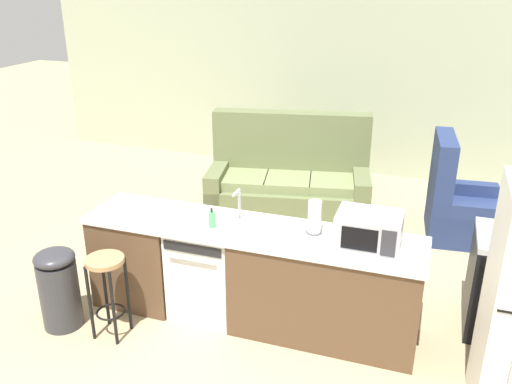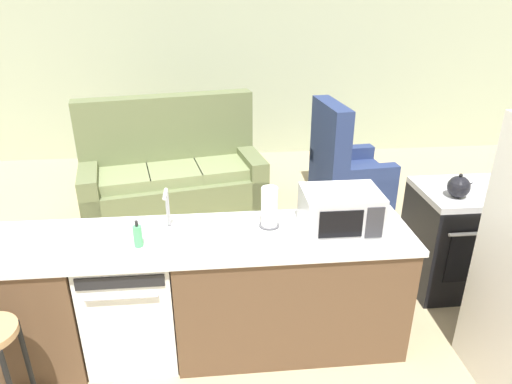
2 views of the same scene
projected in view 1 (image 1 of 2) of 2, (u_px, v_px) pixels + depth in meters
The scene contains 13 objects.
ground_plane at pixel (234, 314), 4.96m from camera, with size 24.00×24.00×0.00m, color tan.
wall_back at pixel (353, 88), 8.05m from camera, with size 10.00×0.06×2.60m.
kitchen_counter at pixel (259, 279), 4.73m from camera, with size 2.94×0.66×0.90m.
dishwasher at pixel (208, 270), 4.87m from camera, with size 0.58×0.61×0.84m.
microwave at pixel (369, 230), 4.22m from camera, with size 0.50×0.37×0.28m.
sink_faucet at pixel (239, 207), 4.65m from camera, with size 0.07×0.18×0.30m.
paper_towel_roll at pixel (315, 217), 4.44m from camera, with size 0.14×0.14×0.28m.
soap_bottle at pixel (212, 219), 4.56m from camera, with size 0.06×0.06×0.18m.
kettle at pixel (508, 233), 4.30m from camera, with size 0.21×0.17×0.19m.
bar_stool at pixel (107, 280), 4.49m from camera, with size 0.32×0.32×0.74m.
trash_bin at pixel (59, 287), 4.68m from camera, with size 0.35×0.35×0.74m.
couch at pixel (289, 183), 6.93m from camera, with size 2.14×1.28×1.27m.
armchair at pixel (456, 208), 6.32m from camera, with size 0.88×0.92×1.20m.
Camera 1 is at (1.54, -3.88, 2.91)m, focal length 38.00 mm.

